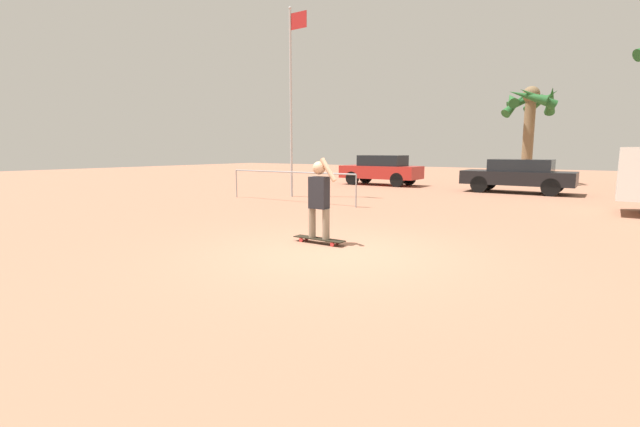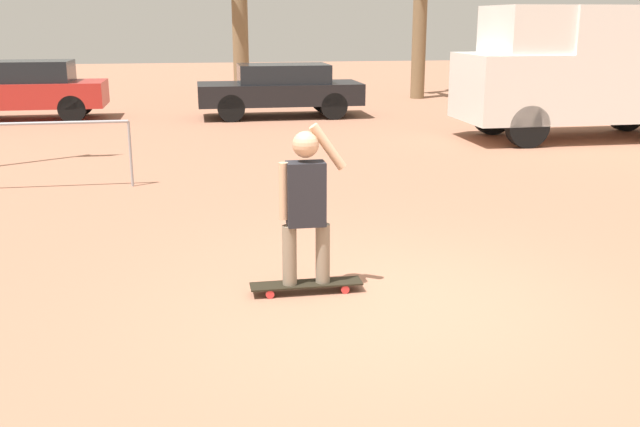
{
  "view_description": "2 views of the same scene",
  "coord_description": "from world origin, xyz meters",
  "px_view_note": "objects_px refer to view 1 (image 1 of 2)",
  "views": [
    {
      "loc": [
        3.93,
        -6.31,
        1.8
      ],
      "look_at": [
        -0.84,
        0.69,
        0.55
      ],
      "focal_mm": 24.0,
      "sensor_mm": 36.0,
      "label": 1
    },
    {
      "loc": [
        -1.71,
        -6.03,
        2.59
      ],
      "look_at": [
        -0.41,
        1.37,
        0.55
      ],
      "focal_mm": 40.0,
      "sensor_mm": 36.0,
      "label": 2
    }
  ],
  "objects_px": {
    "parked_car_black": "(518,175)",
    "skateboard": "(319,239)",
    "palm_tree_center_background": "(530,109)",
    "parked_car_red": "(381,169)",
    "person_skateboarder": "(319,195)",
    "flagpole": "(292,93)"
  },
  "relations": [
    {
      "from": "person_skateboarder",
      "to": "flagpole",
      "type": "height_order",
      "value": "flagpole"
    },
    {
      "from": "parked_car_black",
      "to": "flagpole",
      "type": "bearing_deg",
      "value": -136.75
    },
    {
      "from": "parked_car_black",
      "to": "flagpole",
      "type": "xyz_separation_m",
      "value": [
        -7.05,
        -6.63,
        3.2
      ]
    },
    {
      "from": "person_skateboarder",
      "to": "palm_tree_center_background",
      "type": "distance_m",
      "value": 19.57
    },
    {
      "from": "parked_car_red",
      "to": "palm_tree_center_background",
      "type": "height_order",
      "value": "palm_tree_center_background"
    },
    {
      "from": "parked_car_black",
      "to": "person_skateboarder",
      "type": "bearing_deg",
      "value": -95.81
    },
    {
      "from": "parked_car_black",
      "to": "flagpole",
      "type": "distance_m",
      "value": 10.19
    },
    {
      "from": "person_skateboarder",
      "to": "palm_tree_center_background",
      "type": "relative_size",
      "value": 0.3
    },
    {
      "from": "skateboard",
      "to": "flagpole",
      "type": "distance_m",
      "value": 9.48
    },
    {
      "from": "parked_car_black",
      "to": "parked_car_red",
      "type": "distance_m",
      "value": 6.77
    },
    {
      "from": "parked_car_black",
      "to": "palm_tree_center_background",
      "type": "xyz_separation_m",
      "value": [
        -0.69,
        6.19,
        3.28
      ]
    },
    {
      "from": "parked_car_red",
      "to": "flagpole",
      "type": "bearing_deg",
      "value": -92.4
    },
    {
      "from": "flagpole",
      "to": "palm_tree_center_background",
      "type": "bearing_deg",
      "value": 63.63
    },
    {
      "from": "skateboard",
      "to": "parked_car_red",
      "type": "relative_size",
      "value": 0.27
    },
    {
      "from": "person_skateboarder",
      "to": "parked_car_black",
      "type": "xyz_separation_m",
      "value": [
        1.34,
        13.12,
        -0.17
      ]
    },
    {
      "from": "skateboard",
      "to": "person_skateboarder",
      "type": "height_order",
      "value": "person_skateboarder"
    },
    {
      "from": "parked_car_black",
      "to": "palm_tree_center_background",
      "type": "distance_m",
      "value": 7.04
    },
    {
      "from": "parked_car_black",
      "to": "flagpole",
      "type": "height_order",
      "value": "flagpole"
    },
    {
      "from": "person_skateboarder",
      "to": "palm_tree_center_background",
      "type": "xyz_separation_m",
      "value": [
        0.65,
        19.31,
        3.11
      ]
    },
    {
      "from": "parked_car_black",
      "to": "skateboard",
      "type": "bearing_deg",
      "value": -95.8
    },
    {
      "from": "skateboard",
      "to": "parked_car_black",
      "type": "xyz_separation_m",
      "value": [
        1.33,
        13.12,
        0.69
      ]
    },
    {
      "from": "skateboard",
      "to": "parked_car_red",
      "type": "distance_m",
      "value": 14.71
    }
  ]
}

